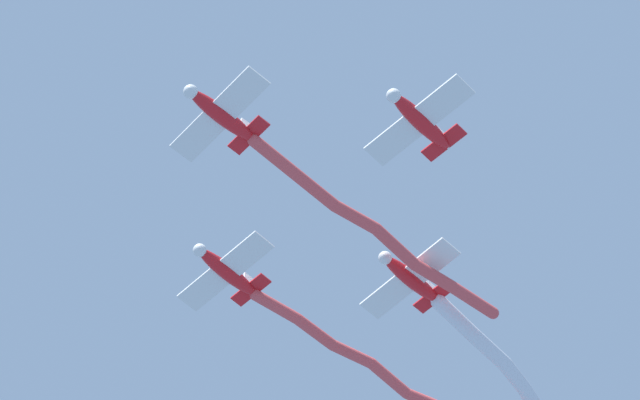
{
  "coord_description": "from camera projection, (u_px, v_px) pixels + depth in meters",
  "views": [
    {
      "loc": [
        34.66,
        4.17,
        7.4
      ],
      "look_at": [
        -5.62,
        5.28,
        68.42
      ],
      "focal_mm": 80.28,
      "sensor_mm": 36.0,
      "label": 1
    }
  ],
  "objects": [
    {
      "name": "airplane_lead",
      "position": [
        220.0,
        114.0,
        70.43
      ],
      "size": [
        5.53,
        5.04,
        1.54
      ],
      "rotation": [
        0.0,
        0.0,
        5.42
      ],
      "color": "red"
    },
    {
      "name": "smoke_trail_lead",
      "position": [
        375.0,
        231.0,
        73.43
      ],
      "size": [
        10.22,
        13.39,
        1.94
      ],
      "color": "#DB4C4C"
    },
    {
      "name": "airplane_left_wing",
      "position": [
        419.0,
        120.0,
        70.15
      ],
      "size": [
        5.31,
        5.29,
        1.54
      ],
      "rotation": [
        0.0,
        0.0,
        5.49
      ],
      "color": "red"
    },
    {
      "name": "airplane_right_wing",
      "position": [
        226.0,
        271.0,
        76.08
      ],
      "size": [
        5.37,
        5.24,
        1.54
      ],
      "rotation": [
        0.0,
        0.0,
        5.48
      ],
      "color": "red"
    },
    {
      "name": "smoke_trail_right_wing",
      "position": [
        393.0,
        375.0,
        79.33
      ],
      "size": [
        9.85,
        16.46,
        2.01
      ],
      "color": "#DB4C4C"
    },
    {
      "name": "airplane_slot",
      "position": [
        410.0,
        278.0,
        75.72
      ],
      "size": [
        5.43,
        5.16,
        1.54
      ],
      "rotation": [
        0.0,
        0.0,
        5.46
      ],
      "color": "red"
    }
  ]
}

